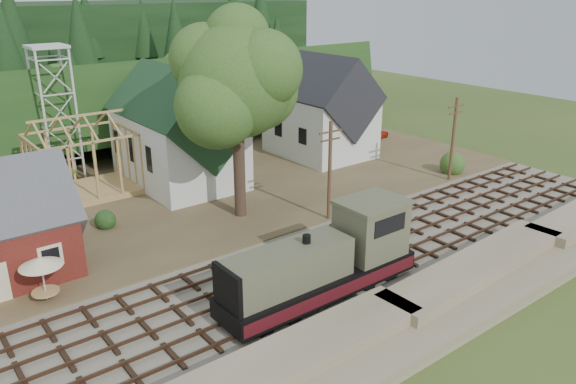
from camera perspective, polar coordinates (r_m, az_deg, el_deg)
ground at (r=36.28m, az=1.28°, el=-8.30°), size 140.00×140.00×0.00m
embankment at (r=31.13m, az=11.48°, el=-14.08°), size 64.00×5.00×1.60m
railroad_bed at (r=36.24m, az=1.28°, el=-8.19°), size 64.00×11.00×0.16m
village_flat at (r=50.23m, az=-11.75°, el=-0.17°), size 64.00×26.00×0.30m
hillside at (r=71.77m, az=-20.41°, el=5.05°), size 70.00×28.96×12.74m
ridge at (r=86.84m, az=-23.77°, el=7.09°), size 80.00×20.00×12.00m
church at (r=51.04m, az=-10.99°, el=6.14°), size 8.40×15.17×13.00m
farmhouse at (r=59.31m, az=3.31°, el=8.13°), size 8.40×10.80×10.60m
timber_frame at (r=50.76m, az=-20.10°, el=2.93°), size 8.20×6.20×6.99m
lattice_tower at (r=55.02m, az=-23.00°, el=11.10°), size 3.20×3.20×12.12m
big_tree at (r=41.90m, az=-5.10°, el=10.42°), size 10.90×8.40×14.70m
telegraph_pole_near at (r=42.44m, az=4.26°, el=2.25°), size 2.20×0.28×8.00m
telegraph_pole_far at (r=53.29m, az=16.42°, el=5.24°), size 2.20×0.28×8.00m
locomotive at (r=32.94m, az=3.96°, el=-7.11°), size 12.77×3.19×5.08m
car_blue at (r=39.43m, az=-23.76°, el=-6.28°), size 2.97×3.53×1.14m
car_red at (r=67.21m, az=8.88°, el=5.86°), size 4.13×2.48×1.07m
patio_set at (r=34.82m, az=-23.82°, el=-6.68°), size 2.42×2.42×2.70m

